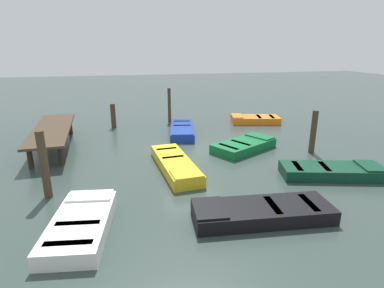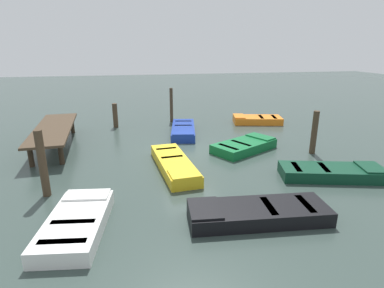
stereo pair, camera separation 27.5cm
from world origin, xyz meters
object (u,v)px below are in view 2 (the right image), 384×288
object	(u,v)px
rowboat_blue	(183,130)
rowboat_black	(257,212)
rowboat_dark_green	(332,172)
rowboat_green	(244,146)
dock_segment	(54,130)
rowboat_orange	(257,120)
mooring_piling_mid_left	(115,115)
mooring_piling_center	(314,133)
mooring_piling_far_right	(171,105)
mooring_piling_near_right	(43,164)
rowboat_yellow	(174,164)
rowboat_white	(77,223)

from	to	relation	value
rowboat_blue	rowboat_black	size ratio (longest dim) A/B	0.97
rowboat_dark_green	rowboat_blue	bearing A→B (deg)	136.13
rowboat_green	dock_segment	bearing A→B (deg)	136.22
rowboat_orange	mooring_piling_mid_left	bearing A→B (deg)	7.95
rowboat_black	mooring_piling_center	distance (m)	6.53
dock_segment	mooring_piling_far_right	size ratio (longest dim) A/B	2.95
mooring_piling_far_right	rowboat_blue	bearing A→B (deg)	-176.02
rowboat_orange	mooring_piling_near_right	bearing A→B (deg)	49.77
rowboat_green	rowboat_black	bearing A→B (deg)	-136.43
rowboat_green	rowboat_black	distance (m)	5.88
dock_segment	mooring_piling_center	xyz separation A→B (m)	(-3.22, -11.19, 0.10)
rowboat_green	mooring_piling_near_right	xyz separation A→B (m)	(-2.93, 7.67, 0.85)
dock_segment	mooring_piling_near_right	distance (m)	5.25
rowboat_black	mooring_piling_center	size ratio (longest dim) A/B	2.05
dock_segment	rowboat_green	xyz separation A→B (m)	(-2.25, -8.42, -0.62)
rowboat_dark_green	mooring_piling_far_right	distance (m)	10.71
rowboat_yellow	rowboat_dark_green	world-z (taller)	same
rowboat_black	mooring_piling_far_right	bearing A→B (deg)	-81.86
mooring_piling_near_right	rowboat_white	bearing A→B (deg)	-151.50
rowboat_black	rowboat_dark_green	bearing A→B (deg)	-145.64
rowboat_dark_green	mooring_piling_center	xyz separation A→B (m)	(2.55, -0.83, 0.72)
mooring_piling_far_right	mooring_piling_center	bearing A→B (deg)	-144.26
rowboat_yellow	mooring_piling_center	world-z (taller)	mooring_piling_center
rowboat_blue	rowboat_white	bearing A→B (deg)	-16.28
rowboat_blue	rowboat_black	distance (m)	8.90
rowboat_white	mooring_piling_near_right	world-z (taller)	mooring_piling_near_right
rowboat_black	mooring_piling_near_right	xyz separation A→B (m)	(2.67, 5.89, 0.85)
rowboat_white	mooring_piling_mid_left	xyz separation A→B (m)	(10.66, -0.69, 0.47)
rowboat_yellow	mooring_piling_near_right	world-z (taller)	mooring_piling_near_right
mooring_piling_center	rowboat_dark_green	bearing A→B (deg)	161.88
rowboat_dark_green	mooring_piling_far_right	world-z (taller)	mooring_piling_far_right
rowboat_yellow	rowboat_orange	distance (m)	8.80
rowboat_yellow	rowboat_black	distance (m)	4.33
rowboat_black	mooring_piling_far_right	distance (m)	11.88
rowboat_green	mooring_piling_far_right	xyz separation A→B (m)	(6.23, 2.41, 0.82)
rowboat_white	rowboat_orange	world-z (taller)	same
rowboat_orange	rowboat_green	bearing A→B (deg)	74.14
rowboat_green	rowboat_blue	bearing A→B (deg)	95.11
rowboat_dark_green	rowboat_black	world-z (taller)	same
rowboat_black	mooring_piling_mid_left	xyz separation A→B (m)	(11.11, 4.00, 0.47)
rowboat_blue	mooring_piling_far_right	xyz separation A→B (m)	(2.95, 0.21, 0.82)
rowboat_black	mooring_piling_far_right	size ratio (longest dim) A/B	1.85
dock_segment	rowboat_black	world-z (taller)	dock_segment
rowboat_yellow	rowboat_dark_green	xyz separation A→B (m)	(-1.92, -5.37, 0.00)
rowboat_blue	rowboat_white	size ratio (longest dim) A/B	1.22
rowboat_green	rowboat_black	xyz separation A→B (m)	(-5.61, 1.78, -0.00)
mooring_piling_far_right	dock_segment	bearing A→B (deg)	123.48
rowboat_dark_green	mooring_piling_far_right	xyz separation A→B (m)	(9.75, 4.35, 0.82)
dock_segment	mooring_piling_near_right	size ratio (longest dim) A/B	2.88
rowboat_dark_green	mooring_piling_center	bearing A→B (deg)	86.68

